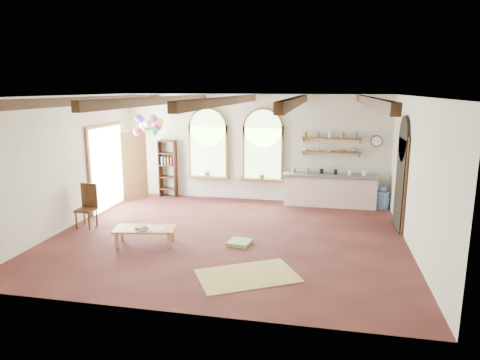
% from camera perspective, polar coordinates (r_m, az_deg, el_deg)
% --- Properties ---
extents(floor, '(8.00, 8.00, 0.00)m').
position_cam_1_polar(floor, '(10.00, -1.64, -7.55)').
color(floor, '#552623').
rests_on(floor, ground).
extents(ceiling_beams, '(6.20, 6.80, 0.18)m').
position_cam_1_polar(ceiling_beams, '(9.42, -1.76, 10.51)').
color(ceiling_beams, '#3C2613').
rests_on(ceiling_beams, ceiling).
extents(window_left, '(1.30, 0.28, 2.20)m').
position_cam_1_polar(window_left, '(13.19, -4.26, 4.55)').
color(window_left, brown).
rests_on(window_left, floor).
extents(window_right, '(1.30, 0.28, 2.20)m').
position_cam_1_polar(window_right, '(12.84, 3.09, 4.36)').
color(window_right, brown).
rests_on(window_right, floor).
extents(left_doorway, '(0.10, 1.90, 2.50)m').
position_cam_1_polar(left_doorway, '(12.74, -17.36, 1.56)').
color(left_doorway, brown).
rests_on(left_doorway, floor).
extents(right_doorway, '(0.10, 1.30, 2.40)m').
position_cam_1_polar(right_doorway, '(11.05, 20.58, -0.49)').
color(right_doorway, black).
rests_on(right_doorway, floor).
extents(kitchen_counter, '(2.68, 0.62, 0.94)m').
position_cam_1_polar(kitchen_counter, '(12.70, 11.84, -1.28)').
color(kitchen_counter, beige).
rests_on(kitchen_counter, floor).
extents(wall_shelf_lower, '(1.70, 0.24, 0.04)m').
position_cam_1_polar(wall_shelf_lower, '(12.68, 12.05, 3.63)').
color(wall_shelf_lower, brown).
rests_on(wall_shelf_lower, wall_back).
extents(wall_shelf_upper, '(1.70, 0.24, 0.04)m').
position_cam_1_polar(wall_shelf_upper, '(12.63, 12.13, 5.43)').
color(wall_shelf_upper, brown).
rests_on(wall_shelf_upper, wall_back).
extents(wall_clock, '(0.32, 0.04, 0.32)m').
position_cam_1_polar(wall_clock, '(12.78, 17.75, 4.97)').
color(wall_clock, black).
rests_on(wall_clock, wall_back).
extents(bookshelf, '(0.53, 0.32, 1.80)m').
position_cam_1_polar(bookshelf, '(13.62, -9.61, 1.53)').
color(bookshelf, '#3C2613').
rests_on(bookshelf, floor).
extents(coffee_table, '(1.41, 0.83, 0.38)m').
position_cam_1_polar(coffee_table, '(9.65, -12.56, -6.49)').
color(coffee_table, tan).
rests_on(coffee_table, floor).
extents(side_chair, '(0.43, 0.43, 1.07)m').
position_cam_1_polar(side_chair, '(11.22, -19.74, -4.41)').
color(side_chair, '#3C2613').
rests_on(side_chair, floor).
extents(floor_mat, '(2.09, 1.83, 0.02)m').
position_cam_1_polar(floor_mat, '(8.02, 1.00, -12.63)').
color(floor_mat, tan).
rests_on(floor_mat, floor).
extents(floor_cushion, '(0.53, 0.53, 0.08)m').
position_cam_1_polar(floor_cushion, '(9.51, -0.04, -8.33)').
color(floor_cushion, '#7BA06E').
rests_on(floor_cushion, floor).
extents(water_jug_a, '(0.33, 0.33, 0.64)m').
position_cam_1_polar(water_jug_a, '(12.85, 18.28, -2.40)').
color(water_jug_a, '#527CB0').
rests_on(water_jug_a, floor).
extents(water_jug_b, '(0.33, 0.33, 0.65)m').
position_cam_1_polar(water_jug_b, '(12.85, 18.59, -2.41)').
color(water_jug_b, '#527CB0').
rests_on(water_jug_b, floor).
extents(balloon_cluster, '(0.76, 0.76, 1.15)m').
position_cam_1_polar(balloon_cluster, '(12.54, -12.09, 7.22)').
color(balloon_cluster, silver).
rests_on(balloon_cluster, floor).
extents(table_book, '(0.22, 0.29, 0.02)m').
position_cam_1_polar(table_book, '(9.74, -13.60, -6.03)').
color(table_book, olive).
rests_on(table_book, coffee_table).
extents(tablet, '(0.24, 0.31, 0.01)m').
position_cam_1_polar(tablet, '(9.51, -12.76, -6.46)').
color(tablet, black).
rests_on(tablet, coffee_table).
extents(potted_plant_left, '(0.27, 0.23, 0.30)m').
position_cam_1_polar(potted_plant_left, '(13.22, -4.33, 1.13)').
color(potted_plant_left, '#598C4C').
rests_on(potted_plant_left, window_left).
extents(potted_plant_right, '(0.27, 0.23, 0.30)m').
position_cam_1_polar(potted_plant_right, '(12.87, 2.98, 0.84)').
color(potted_plant_right, '#598C4C').
rests_on(potted_plant_right, window_right).
extents(shelf_cup_a, '(0.12, 0.10, 0.10)m').
position_cam_1_polar(shelf_cup_a, '(12.68, 8.67, 4.08)').
color(shelf_cup_a, white).
rests_on(shelf_cup_a, wall_shelf_lower).
extents(shelf_cup_b, '(0.10, 0.10, 0.09)m').
position_cam_1_polar(shelf_cup_b, '(12.67, 10.25, 4.00)').
color(shelf_cup_b, beige).
rests_on(shelf_cup_b, wall_shelf_lower).
extents(shelf_bowl_a, '(0.22, 0.22, 0.05)m').
position_cam_1_polar(shelf_bowl_a, '(12.67, 11.83, 3.85)').
color(shelf_bowl_a, beige).
rests_on(shelf_bowl_a, wall_shelf_lower).
extents(shelf_bowl_b, '(0.20, 0.20, 0.06)m').
position_cam_1_polar(shelf_bowl_b, '(12.68, 13.42, 3.80)').
color(shelf_bowl_b, '#8C664C').
rests_on(shelf_bowl_b, wall_shelf_lower).
extents(shelf_vase, '(0.18, 0.18, 0.19)m').
position_cam_1_polar(shelf_vase, '(12.68, 15.01, 4.02)').
color(shelf_vase, slate).
rests_on(shelf_vase, wall_shelf_lower).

